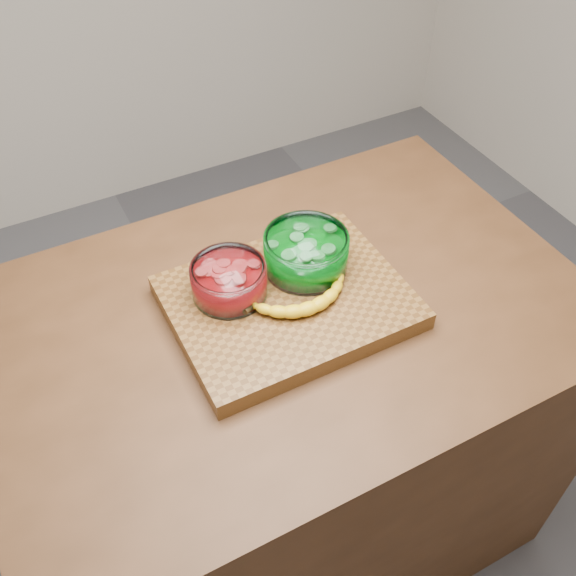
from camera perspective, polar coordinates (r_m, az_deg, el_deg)
name	(u,v)px	position (r m, az deg, el deg)	size (l,w,h in m)	color
ground	(288,513)	(2.03, 0.00, -19.36)	(3.50, 3.50, 0.00)	#505054
counter	(288,432)	(1.63, 0.00, -12.64)	(1.20, 0.80, 0.90)	#482A15
cutting_board	(288,302)	(1.26, 0.00, -1.28)	(0.45, 0.35, 0.04)	brown
bowl_red	(229,281)	(1.23, -5.27, 0.65)	(0.15, 0.15, 0.07)	white
bowl_green	(306,253)	(1.27, 1.61, 3.15)	(0.17, 0.17, 0.08)	white
banana	(302,298)	(1.22, 1.27, -0.88)	(0.23, 0.11, 0.03)	gold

